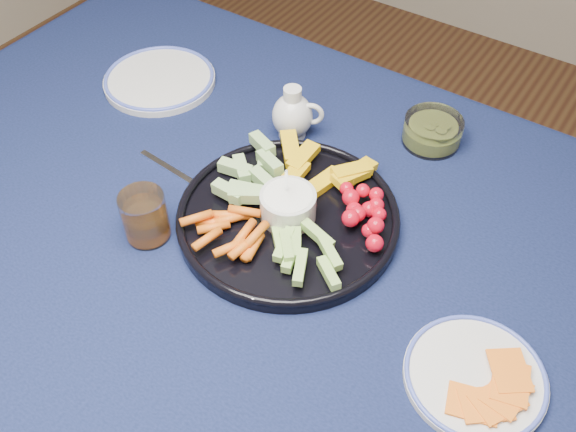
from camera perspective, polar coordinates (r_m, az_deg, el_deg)
The scene contains 8 objects.
dining_table at distance 1.05m, azimuth 0.13°, elevation -6.96°, with size 1.67×1.07×0.75m.
crudite_platter at distance 1.02m, azimuth -0.13°, elevation 0.24°, with size 0.36×0.36×0.11m.
creamer_pitcher at distance 1.16m, azimuth 0.45°, elevation 8.94°, with size 0.09×0.07×0.10m.
pickle_bowl at distance 1.19m, azimuth 12.70°, elevation 7.29°, with size 0.11×0.11×0.05m.
cheese_plate at distance 0.90m, azimuth 16.33°, elevation -13.44°, with size 0.19×0.19×0.02m.
juice_tumbler at distance 1.02m, azimuth -12.56°, elevation -0.24°, with size 0.07×0.07×0.08m.
fork_left at distance 1.12m, azimuth -9.17°, elevation 3.36°, with size 0.18×0.03×0.00m.
side_plate_extra at distance 1.34m, azimuth -11.35°, elevation 11.83°, with size 0.22×0.22×0.02m.
Camera 1 is at (0.34, -0.51, 1.52)m, focal length 40.00 mm.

